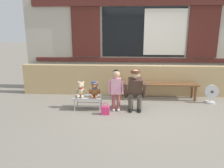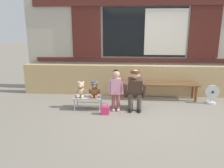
# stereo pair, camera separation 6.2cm
# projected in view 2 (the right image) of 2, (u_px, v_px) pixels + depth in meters

# --- Properties ---
(ground_plane) EXTENTS (60.00, 60.00, 0.00)m
(ground_plane) POSITION_uv_depth(u_px,v_px,m) (147.00, 113.00, 4.79)
(ground_plane) COLOR gray
(brick_low_wall) EXTENTS (6.88, 0.25, 0.85)m
(brick_low_wall) POSITION_uv_depth(u_px,v_px,m) (144.00, 80.00, 6.07)
(brick_low_wall) COLOR tan
(brick_low_wall) RESTS_ON ground
(shop_facade) EXTENTS (7.02, 0.26, 3.26)m
(shop_facade) POSITION_uv_depth(u_px,v_px,m) (144.00, 36.00, 6.27)
(shop_facade) COLOR #B7B2A3
(shop_facade) RESTS_ON ground
(wooden_bench_long) EXTENTS (2.10, 0.40, 0.44)m
(wooden_bench_long) POSITION_uv_depth(u_px,v_px,m) (158.00, 86.00, 5.70)
(wooden_bench_long) COLOR brown
(wooden_bench_long) RESTS_ON ground
(small_display_bench) EXTENTS (0.64, 0.36, 0.30)m
(small_display_bench) POSITION_uv_depth(u_px,v_px,m) (88.00, 98.00, 5.00)
(small_display_bench) COLOR #BCBCC1
(small_display_bench) RESTS_ON ground
(teddy_bear_plain) EXTENTS (0.28, 0.26, 0.36)m
(teddy_bear_plain) POSITION_uv_depth(u_px,v_px,m) (81.00, 90.00, 4.97)
(teddy_bear_plain) COLOR #CCB289
(teddy_bear_plain) RESTS_ON small_display_bench
(teddy_bear_with_hat) EXTENTS (0.28, 0.27, 0.36)m
(teddy_bear_with_hat) POSITION_uv_depth(u_px,v_px,m) (94.00, 90.00, 4.94)
(teddy_bear_with_hat) COLOR #93562D
(teddy_bear_with_hat) RESTS_ON small_display_bench
(child_standing) EXTENTS (0.35, 0.18, 0.96)m
(child_standing) POSITION_uv_depth(u_px,v_px,m) (116.00, 86.00, 4.82)
(child_standing) COLOR #994C4C
(child_standing) RESTS_ON ground
(adult_crouching) EXTENTS (0.50, 0.49, 0.95)m
(adult_crouching) POSITION_uv_depth(u_px,v_px,m) (136.00, 90.00, 4.91)
(adult_crouching) COLOR #4C473D
(adult_crouching) RESTS_ON ground
(handbag_on_ground) EXTENTS (0.18, 0.11, 0.27)m
(handbag_on_ground) POSITION_uv_depth(u_px,v_px,m) (105.00, 110.00, 4.70)
(handbag_on_ground) COLOR #E53370
(handbag_on_ground) RESTS_ON ground
(floor_fan) EXTENTS (0.34, 0.24, 0.48)m
(floor_fan) POSITION_uv_depth(u_px,v_px,m) (212.00, 94.00, 5.37)
(floor_fan) COLOR silver
(floor_fan) RESTS_ON ground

